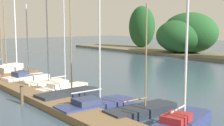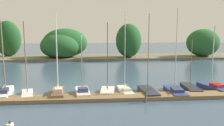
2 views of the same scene
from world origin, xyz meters
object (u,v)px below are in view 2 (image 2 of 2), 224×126
(sailboat_2, at_px, (58,92))
(sailboat_6, at_px, (148,91))
(sailboat_8, at_px, (190,88))
(sailboat_4, at_px, (108,91))
(mooring_piling_1, at_px, (146,97))
(sailboat_1, at_px, (27,91))
(sailboat_3, at_px, (83,92))
(sailboat_5, at_px, (125,89))
(sailboat_0, at_px, (5,92))
(sailboat_9, at_px, (212,86))
(channel_buoy_0, at_px, (10,126))
(sailboat_7, at_px, (175,90))

(sailboat_2, relative_size, sailboat_6, 0.99)
(sailboat_8, bearing_deg, sailboat_4, 97.60)
(sailboat_2, height_order, sailboat_8, sailboat_2)
(sailboat_6, height_order, mooring_piling_1, sailboat_6)
(sailboat_1, distance_m, sailboat_6, 11.66)
(sailboat_3, height_order, sailboat_5, sailboat_5)
(sailboat_1, distance_m, sailboat_2, 2.95)
(sailboat_8, bearing_deg, sailboat_1, 96.31)
(sailboat_4, relative_size, sailboat_5, 0.87)
(sailboat_0, bearing_deg, sailboat_8, -97.19)
(sailboat_4, height_order, mooring_piling_1, sailboat_4)
(sailboat_1, bearing_deg, sailboat_6, -105.55)
(sailboat_5, relative_size, sailboat_6, 1.04)
(sailboat_1, distance_m, sailboat_4, 7.73)
(sailboat_9, relative_size, mooring_piling_1, 6.62)
(sailboat_0, distance_m, sailboat_4, 9.87)
(sailboat_2, bearing_deg, mooring_piling_1, -113.52)
(sailboat_1, xyz_separation_m, channel_buoy_0, (0.76, -7.47, -0.25))
(sailboat_4, bearing_deg, sailboat_3, 107.46)
(sailboat_2, height_order, channel_buoy_0, sailboat_2)
(sailboat_4, distance_m, channel_buoy_0, 10.33)
(channel_buoy_0, bearing_deg, sailboat_0, 110.63)
(sailboat_8, xyz_separation_m, channel_buoy_0, (-15.68, -8.24, -0.07))
(sailboat_0, relative_size, sailboat_5, 0.88)
(sailboat_4, height_order, sailboat_5, sailboat_5)
(channel_buoy_0, bearing_deg, sailboat_3, 57.92)
(sailboat_8, bearing_deg, channel_buoy_0, 121.37)
(sailboat_8, bearing_deg, sailboat_0, 95.28)
(sailboat_4, bearing_deg, sailboat_8, -78.96)
(sailboat_7, bearing_deg, sailboat_6, 89.51)
(sailboat_9, height_order, channel_buoy_0, sailboat_9)
(sailboat_5, height_order, sailboat_6, sailboat_5)
(sailboat_1, relative_size, sailboat_3, 1.22)
(sailboat_9, bearing_deg, sailboat_2, 79.60)
(sailboat_6, height_order, channel_buoy_0, sailboat_6)
(sailboat_6, height_order, sailboat_8, sailboat_6)
(sailboat_4, relative_size, sailboat_8, 1.33)
(sailboat_2, distance_m, sailboat_9, 15.87)
(sailboat_6, xyz_separation_m, channel_buoy_0, (-10.89, -7.09, -0.14))
(mooring_piling_1, xyz_separation_m, channel_buoy_0, (-10.12, -4.52, -0.33))
(sailboat_3, relative_size, channel_buoy_0, 11.60)
(sailboat_0, distance_m, sailboat_5, 11.65)
(sailboat_9, distance_m, channel_buoy_0, 19.77)
(sailboat_5, bearing_deg, sailboat_4, 89.65)
(sailboat_4, distance_m, sailboat_6, 3.97)
(sailboat_0, relative_size, sailboat_6, 0.91)
(sailboat_7, relative_size, sailboat_8, 1.59)
(sailboat_5, bearing_deg, sailboat_7, -107.63)
(sailboat_0, distance_m, mooring_piling_1, 13.41)
(sailboat_8, distance_m, sailboat_9, 2.34)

